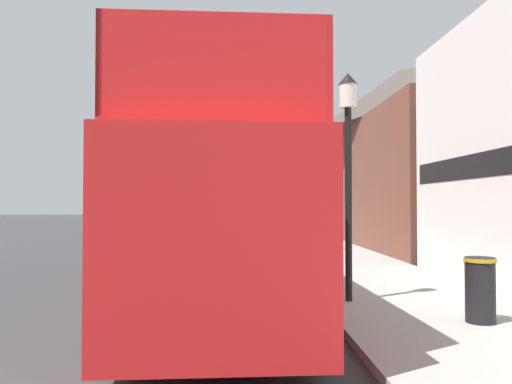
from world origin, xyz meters
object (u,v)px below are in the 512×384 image
(lamp_post_second, at_px, (292,164))
(litter_bin, at_px, (480,288))
(parked_car_ahead_of_bus, at_px, (248,240))
(tour_bus, at_px, (219,212))
(lamp_post_nearest, at_px, (348,142))

(lamp_post_second, xyz_separation_m, litter_bin, (1.64, -11.11, -2.81))
(parked_car_ahead_of_bus, height_order, lamp_post_second, lamp_post_second)
(tour_bus, relative_size, lamp_post_nearest, 2.44)
(tour_bus, relative_size, lamp_post_second, 2.16)
(parked_car_ahead_of_bus, distance_m, lamp_post_second, 3.31)
(lamp_post_nearest, relative_size, lamp_post_second, 0.89)
(tour_bus, bearing_deg, lamp_post_second, 72.08)
(lamp_post_second, distance_m, litter_bin, 11.58)
(parked_car_ahead_of_bus, bearing_deg, lamp_post_second, 21.60)
(litter_bin, bearing_deg, tour_bus, 147.19)
(parked_car_ahead_of_bus, height_order, lamp_post_nearest, lamp_post_nearest)
(lamp_post_nearest, bearing_deg, tour_bus, 160.79)
(lamp_post_nearest, bearing_deg, parked_car_ahead_of_bus, 100.95)
(parked_car_ahead_of_bus, height_order, litter_bin, parked_car_ahead_of_bus)
(parked_car_ahead_of_bus, relative_size, litter_bin, 4.35)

